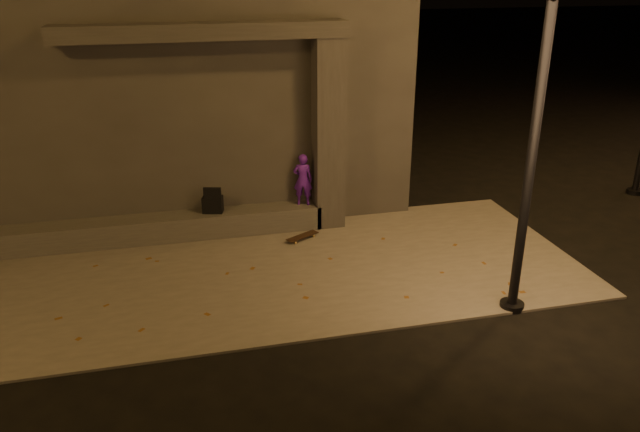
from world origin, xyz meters
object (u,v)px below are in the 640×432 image
object	(u,v)px
skateboarder	(303,179)
street_lamp_0	(553,0)
column	(328,135)
skateboard	(302,236)
backpack	(213,203)

from	to	relation	value
skateboarder	street_lamp_0	world-z (taller)	street_lamp_0
column	street_lamp_0	xyz separation A→B (m)	(1.91, -3.79, 2.58)
column	street_lamp_0	size ratio (longest dim) A/B	0.46
skateboarder	skateboard	xyz separation A→B (m)	(-0.16, -0.65, -0.90)
skateboarder	column	bearing A→B (deg)	-162.84
backpack	street_lamp_0	world-z (taller)	street_lamp_0
column	backpack	size ratio (longest dim) A/B	6.88
skateboard	street_lamp_0	world-z (taller)	street_lamp_0
backpack	street_lamp_0	size ratio (longest dim) A/B	0.07
column	street_lamp_0	bearing A→B (deg)	-63.29
skateboarder	backpack	distance (m)	1.77
backpack	skateboarder	bearing A→B (deg)	14.82
street_lamp_0	backpack	bearing A→B (deg)	137.56
backpack	column	bearing A→B (deg)	14.82
column	skateboarder	bearing A→B (deg)	180.00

